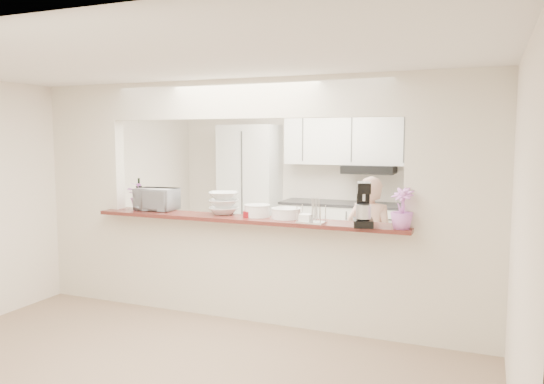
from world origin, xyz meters
The scene contains 19 objects.
floor centered at (0.00, 0.00, 0.00)m, with size 6.00×6.00×0.00m, color tan.
tile_overlay centered at (0.00, 1.55, 0.01)m, with size 5.00×2.90×0.01m, color silver.
partition centered at (0.00, 0.00, 1.48)m, with size 5.00×0.15×2.50m.
bar_counter centered at (0.00, 0.00, 0.58)m, with size 3.40×0.38×1.09m.
kitchen_cabinets centered at (-0.19, 2.72, 0.97)m, with size 3.15×0.62×2.25m.
refrigerator centered at (2.05, 2.65, 0.85)m, with size 0.75×0.70×1.70m, color #B0B0B5.
flower_left centered at (-1.37, 0.05, 1.25)m, with size 0.28×0.24×0.31m, color #CB6BA3.
wine_bottle_a centered at (-1.40, 0.07, 1.23)m, with size 0.07×0.07×0.36m.
wine_bottle_b centered at (-1.40, 0.07, 1.23)m, with size 0.07×0.07×0.35m.
toaster_oven centered at (-1.15, 0.05, 1.21)m, with size 0.45×0.30×0.25m, color #ABABB0.
serving_bowls centered at (-0.30, 0.05, 1.21)m, with size 0.32×0.32×0.24m, color white.
plate_stack_a centered at (0.10, 0.03, 1.15)m, with size 0.27×0.27×0.13m.
plate_stack_b centered at (0.42, 0.03, 1.14)m, with size 0.30×0.30×0.11m.
red_bowl centered at (0.04, -0.03, 1.12)m, with size 0.14×0.14×0.06m, color maroon.
tan_bowl centered at (0.40, -0.03, 1.12)m, with size 0.14×0.14×0.06m, color beige.
utensil_caddy centered at (0.75, -0.15, 1.19)m, with size 0.28×0.17×0.25m.
stand_mixer centered at (1.25, -0.14, 1.27)m, with size 0.24×0.31×0.41m.
flower_right centered at (1.60, -0.15, 1.28)m, with size 0.21×0.21×0.37m, color #C26ECC.
person centered at (1.12, 0.80, 0.74)m, with size 0.54×0.35×1.48m, color tan.
Camera 1 is at (2.29, -4.95, 1.92)m, focal length 35.00 mm.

